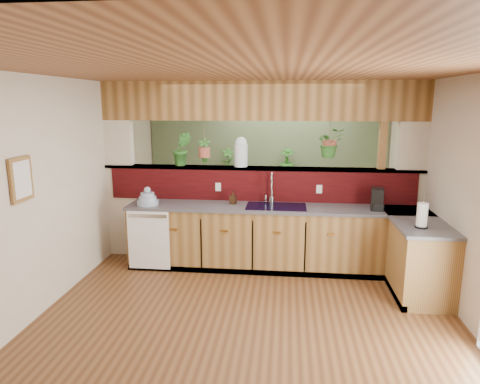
# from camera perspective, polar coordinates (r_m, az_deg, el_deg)

# --- Properties ---
(ground) EXTENTS (4.60, 7.00, 0.01)m
(ground) POSITION_cam_1_polar(r_m,az_deg,el_deg) (5.31, 1.59, -13.88)
(ground) COLOR brown
(ground) RESTS_ON ground
(ceiling) EXTENTS (4.60, 7.00, 0.01)m
(ceiling) POSITION_cam_1_polar(r_m,az_deg,el_deg) (4.79, 1.78, 15.37)
(ceiling) COLOR brown
(ceiling) RESTS_ON ground
(wall_back) EXTENTS (4.60, 0.02, 2.60)m
(wall_back) POSITION_cam_1_polar(r_m,az_deg,el_deg) (8.34, 3.62, 4.95)
(wall_back) COLOR beige
(wall_back) RESTS_ON ground
(wall_left) EXTENTS (0.02, 7.00, 2.60)m
(wall_left) POSITION_cam_1_polar(r_m,az_deg,el_deg) (5.56, -22.68, 0.51)
(wall_left) COLOR beige
(wall_left) RESTS_ON ground
(wall_right) EXTENTS (0.02, 7.00, 2.60)m
(wall_right) POSITION_cam_1_polar(r_m,az_deg,el_deg) (5.24, 27.64, -0.60)
(wall_right) COLOR beige
(wall_right) RESTS_ON ground
(pass_through_partition) EXTENTS (4.60, 0.21, 2.60)m
(pass_through_partition) POSITION_cam_1_polar(r_m,az_deg,el_deg) (6.22, 2.94, 1.54)
(pass_through_partition) COLOR beige
(pass_through_partition) RESTS_ON ground
(pass_through_ledge) EXTENTS (4.60, 0.21, 0.04)m
(pass_through_ledge) POSITION_cam_1_polar(r_m,az_deg,el_deg) (6.20, 2.69, 3.18)
(pass_through_ledge) COLOR brown
(pass_through_ledge) RESTS_ON ground
(header_beam) EXTENTS (4.60, 0.15, 0.55)m
(header_beam) POSITION_cam_1_polar(r_m,az_deg,el_deg) (6.13, 2.78, 12.05)
(header_beam) COLOR brown
(header_beam) RESTS_ON ground
(sage_backwall) EXTENTS (4.55, 0.02, 2.55)m
(sage_backwall) POSITION_cam_1_polar(r_m,az_deg,el_deg) (8.32, 3.61, 4.93)
(sage_backwall) COLOR #5E744F
(sage_backwall) RESTS_ON ground
(countertop) EXTENTS (4.14, 1.52, 0.90)m
(countertop) POSITION_cam_1_polar(r_m,az_deg,el_deg) (5.95, 10.42, -6.52)
(countertop) COLOR brown
(countertop) RESTS_ON ground
(dishwasher) EXTENTS (0.58, 0.03, 0.82)m
(dishwasher) POSITION_cam_1_polar(r_m,az_deg,el_deg) (6.03, -12.09, -6.26)
(dishwasher) COLOR white
(dishwasher) RESTS_ON ground
(navy_sink) EXTENTS (0.82, 0.50, 0.18)m
(navy_sink) POSITION_cam_1_polar(r_m,az_deg,el_deg) (5.93, 4.82, -2.66)
(navy_sink) COLOR black
(navy_sink) RESTS_ON countertop
(framed_print) EXTENTS (0.04, 0.35, 0.45)m
(framed_print) POSITION_cam_1_polar(r_m,az_deg,el_deg) (4.83, -27.14, 1.52)
(framed_print) COLOR brown
(framed_print) RESTS_ON wall_left
(faucet) EXTENTS (0.20, 0.20, 0.45)m
(faucet) POSITION_cam_1_polar(r_m,az_deg,el_deg) (6.02, 4.22, 0.71)
(faucet) COLOR #B7B7B2
(faucet) RESTS_ON countertop
(dish_stack) EXTENTS (0.30, 0.30, 0.26)m
(dish_stack) POSITION_cam_1_polar(r_m,az_deg,el_deg) (6.09, -12.21, -0.97)
(dish_stack) COLOR #91A3BB
(dish_stack) RESTS_ON countertop
(soap_dispenser) EXTENTS (0.10, 0.10, 0.18)m
(soap_dispenser) POSITION_cam_1_polar(r_m,az_deg,el_deg) (6.02, -0.92, -0.74)
(soap_dispenser) COLOR #392414
(soap_dispenser) RESTS_ON countertop
(coffee_maker) EXTENTS (0.15, 0.26, 0.29)m
(coffee_maker) POSITION_cam_1_polar(r_m,az_deg,el_deg) (5.98, 17.82, -1.01)
(coffee_maker) COLOR black
(coffee_maker) RESTS_ON countertop
(paper_towel) EXTENTS (0.14, 0.14, 0.31)m
(paper_towel) POSITION_cam_1_polar(r_m,az_deg,el_deg) (5.30, 23.11, -2.93)
(paper_towel) COLOR black
(paper_towel) RESTS_ON countertop
(glass_jar) EXTENTS (0.19, 0.19, 0.43)m
(glass_jar) POSITION_cam_1_polar(r_m,az_deg,el_deg) (6.19, 0.13, 5.38)
(glass_jar) COLOR silver
(glass_jar) RESTS_ON pass_through_ledge
(ledge_plant_left) EXTENTS (0.32, 0.29, 0.49)m
(ledge_plant_left) POSITION_cam_1_polar(r_m,az_deg,el_deg) (6.34, -7.75, 5.71)
(ledge_plant_left) COLOR #2A6222
(ledge_plant_left) RESTS_ON pass_through_ledge
(hanging_plant_a) EXTENTS (0.21, 0.17, 0.53)m
(hanging_plant_a) POSITION_cam_1_polar(r_m,az_deg,el_deg) (6.26, -4.81, 6.64)
(hanging_plant_a) COLOR brown
(hanging_plant_a) RESTS_ON header_beam
(hanging_plant_b) EXTENTS (0.46, 0.44, 0.53)m
(hanging_plant_b) POSITION_cam_1_polar(r_m,az_deg,el_deg) (6.16, 11.92, 8.05)
(hanging_plant_b) COLOR brown
(hanging_plant_b) RESTS_ON header_beam
(shelving_console) EXTENTS (1.53, 0.74, 0.99)m
(shelving_console) POSITION_cam_1_polar(r_m,az_deg,el_deg) (8.23, 2.52, -0.78)
(shelving_console) COLOR black
(shelving_console) RESTS_ON ground
(shelf_plant_a) EXTENTS (0.26, 0.20, 0.46)m
(shelf_plant_a) POSITION_cam_1_polar(r_m,az_deg,el_deg) (8.16, -1.62, 4.30)
(shelf_plant_a) COLOR #2A6222
(shelf_plant_a) RESTS_ON shelving_console
(shelf_plant_b) EXTENTS (0.30, 0.30, 0.47)m
(shelf_plant_b) POSITION_cam_1_polar(r_m,az_deg,el_deg) (8.09, 6.28, 4.17)
(shelf_plant_b) COLOR #2A6222
(shelf_plant_b) RESTS_ON shelving_console
(floor_plant) EXTENTS (0.69, 0.63, 0.66)m
(floor_plant) POSITION_cam_1_polar(r_m,az_deg,el_deg) (7.79, 10.98, -3.00)
(floor_plant) COLOR #2A6222
(floor_plant) RESTS_ON ground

